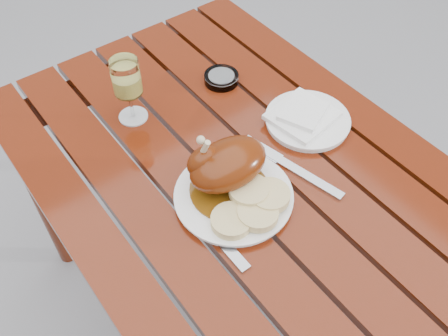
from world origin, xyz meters
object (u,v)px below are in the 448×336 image
(dinner_plate, at_px, (234,196))
(side_plate, at_px, (307,120))
(table, at_px, (239,258))
(wine_glass, at_px, (129,91))
(ashtray, at_px, (221,78))

(dinner_plate, distance_m, side_plate, 0.29)
(table, distance_m, wine_glass, 0.56)
(dinner_plate, bearing_deg, wine_glass, 96.96)
(dinner_plate, xyz_separation_m, side_plate, (0.28, 0.07, 0.00))
(dinner_plate, relative_size, ashtray, 2.80)
(dinner_plate, xyz_separation_m, ashtray, (0.21, 0.32, 0.00))
(dinner_plate, bearing_deg, table, 36.43)
(table, bearing_deg, wine_glass, 109.73)
(dinner_plate, height_order, side_plate, same)
(wine_glass, bearing_deg, side_plate, -39.90)
(dinner_plate, distance_m, ashtray, 0.38)
(ashtray, bearing_deg, wine_glass, 174.78)
(ashtray, bearing_deg, side_plate, -73.61)
(dinner_plate, bearing_deg, side_plate, 14.68)
(side_plate, height_order, ashtray, ashtray)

